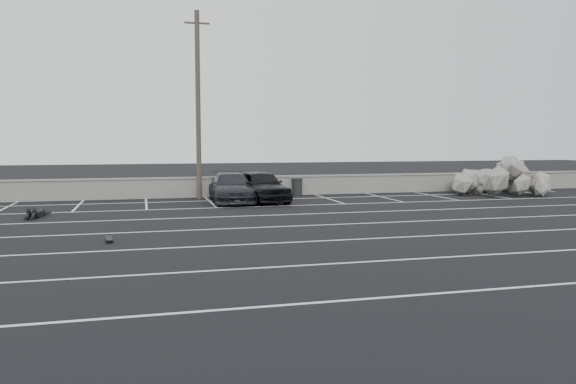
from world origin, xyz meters
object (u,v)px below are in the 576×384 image
object	(u,v)px
utility_pole	(198,105)
person	(37,211)
car_left	(261,186)
car_right	(231,188)
skateboard	(109,239)
trash_bin	(297,187)
riprap_pile	(494,184)

from	to	relation	value
utility_pole	person	xyz separation A→B (m)	(-6.78, -5.30, -4.53)
car_left	car_right	xyz separation A→B (m)	(-1.38, 0.20, -0.07)
car_left	skateboard	xyz separation A→B (m)	(-6.50, -9.51, -0.70)
trash_bin	skateboard	xyz separation A→B (m)	(-9.07, -12.11, -0.40)
person	skateboard	xyz separation A→B (m)	(3.00, -6.42, -0.16)
car_left	skateboard	size ratio (longest dim) A/B	6.31
car_right	utility_pole	size ratio (longest dim) A/B	0.52
car_right	trash_bin	xyz separation A→B (m)	(3.95, 2.41, -0.24)
utility_pole	riprap_pile	world-z (taller)	utility_pole
trash_bin	utility_pole	bearing A→B (deg)	-175.67
car_right	riprap_pile	bearing A→B (deg)	4.16
trash_bin	riprap_pile	distance (m)	10.99
person	riprap_pile	bearing A→B (deg)	14.50
car_left	riprap_pile	size ratio (longest dim) A/B	0.84
car_left	car_right	size ratio (longest dim) A/B	0.93
riprap_pile	skateboard	world-z (taller)	riprap_pile
person	car_right	bearing A→B (deg)	27.30
car_left	utility_pole	size ratio (longest dim) A/B	0.48
riprap_pile	car_left	bearing A→B (deg)	-177.31
person	trash_bin	bearing A→B (deg)	30.54
utility_pole	person	bearing A→B (deg)	-142.02
car_left	riprap_pile	distance (m)	13.39
car_right	skateboard	world-z (taller)	car_right
car_left	utility_pole	xyz separation A→B (m)	(-2.72, 2.21, 3.99)
car_right	trash_bin	world-z (taller)	car_right
person	skateboard	distance (m)	7.09
skateboard	car_left	bearing A→B (deg)	49.83
car_left	utility_pole	distance (m)	5.31
riprap_pile	skateboard	size ratio (longest dim) A/B	7.54
car_left	person	distance (m)	10.01
car_right	riprap_pile	xyz separation A→B (m)	(14.76, 0.43, -0.13)
car_left	trash_bin	xyz separation A→B (m)	(2.56, 2.61, -0.30)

